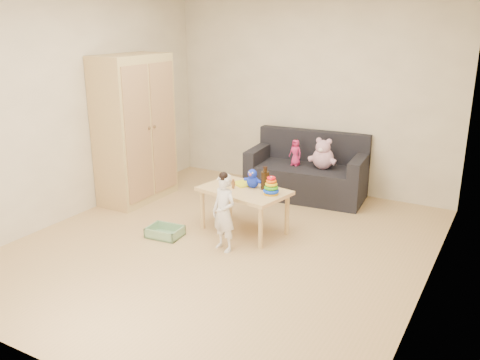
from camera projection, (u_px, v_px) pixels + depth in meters
The scene contains 13 objects.
room at pixel (223, 122), 4.94m from camera, with size 4.50×4.50×4.50m.
wardrobe at pixel (135, 129), 6.44m from camera, with size 0.51×1.03×1.85m, color tan.
sofa at pixel (306, 181), 6.71m from camera, with size 1.51×0.75×0.42m, color black.
play_table at pixel (244, 210), 5.60m from camera, with size 0.94×0.59×0.49m, color #F0BA83.
storage_bin at pixel (165, 232), 5.51m from camera, with size 0.36×0.27×0.11m, color #79A477, non-canonical shape.
toddler at pixel (224, 214), 5.10m from camera, with size 0.29×0.19×0.79m, color white.
pink_bear at pixel (323, 156), 6.48m from camera, with size 0.29×0.25×0.34m, color #D29AB5, non-canonical shape.
doll at pixel (295, 153), 6.62m from camera, with size 0.17×0.12×0.34m, color #D7286A.
ring_stacker at pixel (271, 187), 5.34m from camera, with size 0.17×0.17×0.20m.
brown_bottle at pixel (265, 180), 5.49m from camera, with size 0.09×0.09×0.26m.
blue_plush at pixel (253, 178), 5.55m from camera, with size 0.18×0.14×0.21m, color #1C38FF, non-canonical shape.
wooden_figure at pixel (233, 184), 5.53m from camera, with size 0.04×0.04×0.11m, color brown, non-canonical shape.
yellow_book at pixel (244, 183), 5.69m from camera, with size 0.22×0.22×0.02m, color yellow.
Camera 1 is at (2.54, -4.16, 2.26)m, focal length 38.00 mm.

